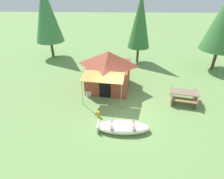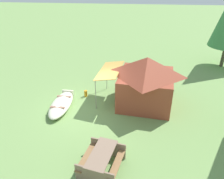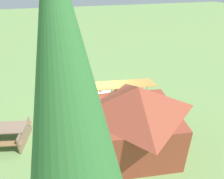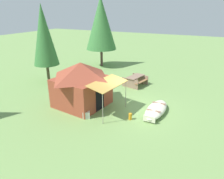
{
  "view_description": "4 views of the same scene",
  "coord_description": "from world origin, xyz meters",
  "views": [
    {
      "loc": [
        -0.29,
        -8.74,
        6.72
      ],
      "look_at": [
        -0.61,
        0.46,
        1.27
      ],
      "focal_mm": 29.58,
      "sensor_mm": 36.0,
      "label": 1
    },
    {
      "loc": [
        9.84,
        2.18,
        6.69
      ],
      "look_at": [
        -0.95,
        1.11,
        0.76
      ],
      "focal_mm": 35.81,
      "sensor_mm": 36.0,
      "label": 2
    },
    {
      "loc": [
        1.55,
        8.48,
        5.95
      ],
      "look_at": [
        -0.76,
        0.33,
        1.27
      ],
      "focal_mm": 33.19,
      "sensor_mm": 36.0,
      "label": 3
    },
    {
      "loc": [
        -10.84,
        -4.09,
        5.69
      ],
      "look_at": [
        -0.41,
        1.1,
        1.15
      ],
      "focal_mm": 33.53,
      "sensor_mm": 36.0,
      "label": 4
    }
  ],
  "objects": [
    {
      "name": "picnic_table",
      "position": [
        3.9,
        1.2,
        0.47
      ],
      "size": [
        1.94,
        1.77,
        0.75
      ],
      "color": "#896D59",
      "rests_on": "ground_plane"
    },
    {
      "name": "fuel_can",
      "position": [
        -1.37,
        -0.49,
        0.19
      ],
      "size": [
        0.24,
        0.24,
        0.37
      ],
      "primitive_type": "cylinder",
      "rotation": [
        0.0,
        0.0,
        3.55
      ],
      "color": "orange",
      "rests_on": "ground_plane"
    },
    {
      "name": "ground_plane",
      "position": [
        0.0,
        0.0,
        0.0
      ],
      "size": [
        80.0,
        80.0,
        0.0
      ],
      "primitive_type": "plane",
      "color": "#739853"
    },
    {
      "name": "pine_tree_back_left",
      "position": [
        -6.9,
        8.98,
        4.12
      ],
      "size": [
        2.64,
        2.64,
        6.65
      ],
      "color": "#484532",
      "rests_on": "ground_plane"
    },
    {
      "name": "beached_rowboat",
      "position": [
        -0.01,
        -1.55,
        0.23
      ],
      "size": [
        2.77,
        1.07,
        0.44
      ],
      "color": "beige",
      "rests_on": "ground_plane"
    },
    {
      "name": "pine_tree_far_center",
      "position": [
        1.53,
        7.91,
        3.76
      ],
      "size": [
        1.97,
        1.97,
        6.08
      ],
      "color": "#47422E",
      "rests_on": "ground_plane"
    },
    {
      "name": "cooler_box",
      "position": [
        -2.23,
        1.8,
        0.2
      ],
      "size": [
        0.58,
        0.56,
        0.39
      ],
      "primitive_type": "cube",
      "rotation": [
        0.0,
        0.0,
        0.55
      ],
      "color": "silver",
      "rests_on": "ground_plane"
    },
    {
      "name": "canvas_cabin_tent",
      "position": [
        -0.94,
        2.91,
        1.41
      ],
      "size": [
        3.38,
        4.35,
        2.73
      ],
      "color": "#98402C",
      "rests_on": "ground_plane"
    }
  ]
}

